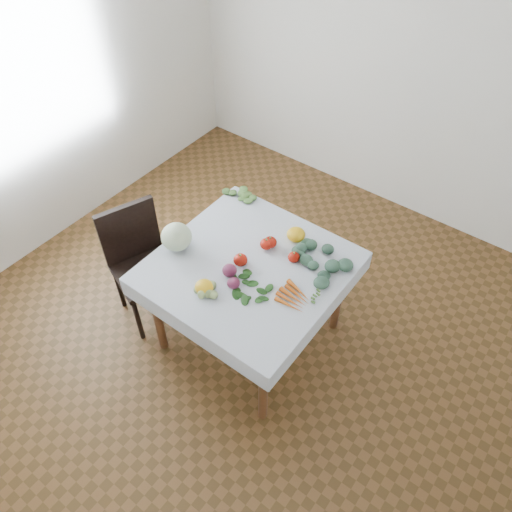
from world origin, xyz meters
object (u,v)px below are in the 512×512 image
Objects in this scene: table at (249,276)px; cabbage at (176,237)px; heirloom_back at (296,235)px; carrot_bunch at (294,298)px; chair at (139,257)px.

table is 5.11× the size of cabbage.
table is 8.23× the size of heirloom_back.
carrot_bunch is (0.37, -0.05, 0.12)m from table.
cabbage is at bearing -173.84° from carrot_bunch.
table is at bearing 15.88° from chair.
heirloom_back is (0.57, 0.51, -0.05)m from cabbage.
chair is 7.46× the size of heirloom_back.
cabbage is at bearing -137.89° from heirloom_back.
carrot_bunch is (0.84, 0.09, -0.07)m from cabbage.
table is 0.52m from cabbage.
table is at bearing 17.26° from cabbage.
heirloom_back is at bearing 33.52° from chair.
heirloom_back is 0.63× the size of carrot_bunch.
table is at bearing -105.49° from heirloom_back.
cabbage is (0.33, 0.08, 0.32)m from chair.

